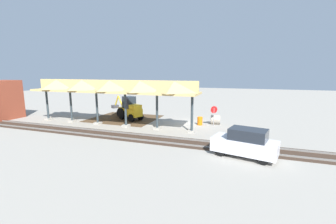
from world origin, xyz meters
TOP-DOWN VIEW (x-y plane):
  - ground_plane at (0.00, 0.00)m, footprint 120.00×120.00m
  - dirt_work_zone at (8.43, -0.06)m, footprint 8.06×7.00m
  - platform_canopy at (7.87, 3.62)m, footprint 19.01×3.20m
  - rail_tracks at (0.00, 6.93)m, footprint 60.00×2.58m
  - stop_sign at (-2.64, 0.35)m, footprint 0.65×0.44m
  - backhoe at (7.54, 0.19)m, footprint 5.22×3.32m
  - dirt_mound at (9.46, -0.37)m, footprint 5.51×5.51m
  - concrete_pipe at (-2.69, -0.77)m, footprint 1.13×1.15m
  - brick_utility_building at (22.61, 5.11)m, footprint 3.16×3.85m
  - distant_parked_car at (-5.90, 8.60)m, footprint 4.49×2.68m
  - traffic_barrel at (-1.16, 0.30)m, footprint 0.56×0.56m

SIDE VIEW (x-z plane):
  - ground_plane at x=0.00m, z-range 0.00..0.00m
  - dirt_mound at x=9.46m, z-range -0.89..0.89m
  - dirt_work_zone at x=8.43m, z-range 0.00..0.01m
  - rail_tracks at x=0.00m, z-range -0.05..0.10m
  - traffic_barrel at x=-1.16m, z-range 0.00..0.90m
  - concrete_pipe at x=-2.69m, z-range 0.00..1.02m
  - distant_parked_car at x=-5.90m, z-range -0.01..1.97m
  - backhoe at x=7.54m, z-range -0.15..2.67m
  - stop_sign at x=-2.64m, z-range 0.47..2.64m
  - brick_utility_building at x=22.61m, z-range 0.00..4.72m
  - platform_canopy at x=7.87m, z-range 1.72..6.62m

